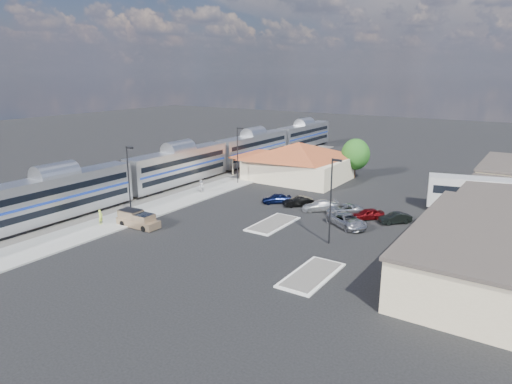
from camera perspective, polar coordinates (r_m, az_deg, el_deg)
The scene contains 23 objects.
ground at distance 53.95m, azimuth -2.62°, elevation -3.90°, with size 280.00×280.00×0.00m, color black.
railbed at distance 73.04m, azimuth -12.37°, elevation 0.83°, with size 16.00×100.00×0.12m, color #4C4944.
platform at distance 65.60m, azimuth -8.07°, elevation -0.53°, with size 5.50×92.00×0.18m, color gray.
passenger_train at distance 71.92m, azimuth -9.56°, elevation 3.05°, with size 3.00×104.00×5.55m.
freight_cars at distance 70.17m, azimuth -18.40°, elevation 1.40°, with size 2.80×46.00×4.00m.
station_depot at distance 75.28m, azimuth 5.25°, elevation 3.92°, with size 18.35×12.24×6.20m.
traffic_island_south at distance 53.40m, azimuth 2.13°, elevation -3.97°, with size 3.30×7.50×0.21m.
traffic_island_north at distance 40.80m, azimuth 6.97°, elevation -10.24°, with size 3.30×7.50×0.21m.
lamp_plat_s at distance 55.38m, azimuth -15.58°, elevation 1.80°, with size 1.08×0.25×9.00m.
lamp_plat_n at distance 71.46m, azimuth -2.27°, elevation 5.19°, with size 1.08×0.25×9.00m.
lamp_lot at distance 46.63m, azimuth 9.46°, elevation -0.26°, with size 1.08×0.25×9.00m.
tree_depot at distance 77.44m, azimuth 12.33°, elevation 4.62°, with size 4.71×4.71×6.63m.
pickup_truck at distance 54.04m, azimuth -14.51°, elevation -3.38°, with size 5.29×2.08×1.81m.
suv at distance 53.42m, azimuth 11.30°, elevation -3.51°, with size 2.55×5.52×1.53m, color #A4A5AC.
coach_bus at distance 63.93m, azimuth 26.86°, elevation -0.15°, with size 14.07×6.02×4.41m.
person_a at distance 55.68m, azimuth -18.85°, elevation -2.98°, with size 0.63×0.41×1.73m, color #C1E046.
person_b at distance 66.88m, azimuth -6.89°, elevation 0.74°, with size 0.94×0.73×1.93m, color silver.
parked_car_a at distance 61.81m, azimuth 2.59°, elevation -0.79°, with size 1.59×3.96×1.35m, color #0B1338.
parked_car_b at distance 60.57m, azimuth 5.34°, elevation -1.19°, with size 1.39×4.00×1.32m, color black.
parked_car_c at distance 58.94m, azimuth 7.95°, elevation -1.71°, with size 1.89×4.64×1.35m, color silver.
parked_car_d at distance 58.00m, azimuth 10.93°, elevation -2.14°, with size 2.14×4.63×1.29m, color #969A9F.
parked_car_e at distance 56.66m, azimuth 13.80°, elevation -2.69°, with size 1.57×3.91×1.33m, color maroon.
parked_car_f at distance 56.05m, azimuth 16.98°, elevation -3.14°, with size 1.35×3.86×1.27m, color black.
Camera 1 is at (30.01, -41.34, 17.34)m, focal length 32.00 mm.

